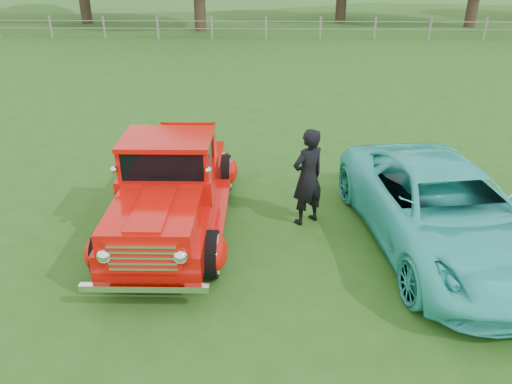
{
  "coord_description": "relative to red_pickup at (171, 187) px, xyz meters",
  "views": [
    {
      "loc": [
        0.2,
        -6.67,
        4.67
      ],
      "look_at": [
        -0.01,
        1.2,
        0.78
      ],
      "focal_mm": 35.0,
      "sensor_mm": 36.0,
      "label": 1
    }
  ],
  "objects": [
    {
      "name": "red_pickup",
      "position": [
        0.0,
        0.0,
        0.0
      ],
      "size": [
        2.25,
        5.0,
        1.78
      ],
      "rotation": [
        0.0,
        0.0,
        0.01
      ],
      "color": "black",
      "rests_on": "ground"
    },
    {
      "name": "fence_line",
      "position": [
        1.52,
        20.69,
        -0.19
      ],
      "size": [
        48.0,
        0.12,
        1.2
      ],
      "color": "slate",
      "rests_on": "ground"
    },
    {
      "name": "distant_hills",
      "position": [
        -2.56,
        58.15,
        -5.34
      ],
      "size": [
        116.0,
        60.0,
        18.0
      ],
      "color": "#336926",
      "rests_on": "ground"
    },
    {
      "name": "teal_sedan",
      "position": [
        4.66,
        -0.58,
        -0.08
      ],
      "size": [
        3.07,
        5.41,
        1.42
      ],
      "primitive_type": "imported",
      "rotation": [
        0.0,
        0.0,
        0.14
      ],
      "color": "#31C4B7",
      "rests_on": "ground"
    },
    {
      "name": "man",
      "position": [
        2.44,
        0.23,
        0.12
      ],
      "size": [
        0.8,
        0.75,
        1.84
      ],
      "primitive_type": "imported",
      "rotation": [
        0.0,
        0.0,
        3.76
      ],
      "color": "black",
      "rests_on": "ground"
    },
    {
      "name": "ground",
      "position": [
        1.52,
        -1.31,
        -0.8
      ],
      "size": [
        140.0,
        140.0,
        0.0
      ],
      "primitive_type": "plane",
      "color": "#234D14",
      "rests_on": "ground"
    }
  ]
}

